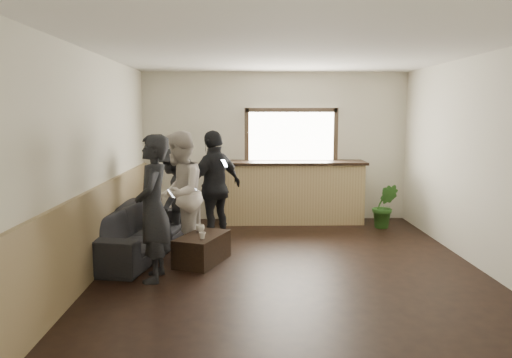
{
  "coord_description": "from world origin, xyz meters",
  "views": [
    {
      "loc": [
        -0.59,
        -6.48,
        2.04
      ],
      "look_at": [
        -0.42,
        0.4,
        1.12
      ],
      "focal_mm": 35.0,
      "sensor_mm": 36.0,
      "label": 1
    }
  ],
  "objects_px": {
    "cup_a": "(200,228)",
    "cup_b": "(202,236)",
    "person_d": "(215,187)",
    "sofa": "(136,231)",
    "coffee_table": "(202,249)",
    "bar_counter": "(292,188)",
    "person_c": "(174,195)",
    "person_b": "(179,194)",
    "potted_plant": "(385,206)",
    "person_a": "(153,208)"
  },
  "relations": [
    {
      "from": "cup_a",
      "to": "cup_b",
      "type": "height_order",
      "value": "cup_a"
    },
    {
      "from": "person_d",
      "to": "sofa",
      "type": "bearing_deg",
      "value": -16.39
    },
    {
      "from": "coffee_table",
      "to": "cup_b",
      "type": "xyz_separation_m",
      "value": [
        0.02,
        -0.2,
        0.24
      ]
    },
    {
      "from": "bar_counter",
      "to": "person_c",
      "type": "height_order",
      "value": "bar_counter"
    },
    {
      "from": "person_b",
      "to": "coffee_table",
      "type": "bearing_deg",
      "value": 48.16
    },
    {
      "from": "person_d",
      "to": "person_c",
      "type": "bearing_deg",
      "value": -57.17
    },
    {
      "from": "potted_plant",
      "to": "person_d",
      "type": "distance_m",
      "value": 3.14
    },
    {
      "from": "person_c",
      "to": "sofa",
      "type": "bearing_deg",
      "value": -21.62
    },
    {
      "from": "person_c",
      "to": "person_d",
      "type": "xyz_separation_m",
      "value": [
        0.66,
        -0.13,
        0.14
      ]
    },
    {
      "from": "bar_counter",
      "to": "coffee_table",
      "type": "height_order",
      "value": "bar_counter"
    },
    {
      "from": "sofa",
      "to": "person_b",
      "type": "bearing_deg",
      "value": -80.68
    },
    {
      "from": "bar_counter",
      "to": "person_c",
      "type": "xyz_separation_m",
      "value": [
        -2.0,
        -1.35,
        0.11
      ]
    },
    {
      "from": "cup_a",
      "to": "person_c",
      "type": "bearing_deg",
      "value": 116.78
    },
    {
      "from": "person_c",
      "to": "cup_a",
      "type": "bearing_deg",
      "value": 35.97
    },
    {
      "from": "bar_counter",
      "to": "coffee_table",
      "type": "relative_size",
      "value": 3.12
    },
    {
      "from": "person_a",
      "to": "cup_b",
      "type": "bearing_deg",
      "value": 130.88
    },
    {
      "from": "sofa",
      "to": "coffee_table",
      "type": "xyz_separation_m",
      "value": [
        0.98,
        -0.42,
        -0.15
      ]
    },
    {
      "from": "cup_a",
      "to": "potted_plant",
      "type": "distance_m",
      "value": 3.59
    },
    {
      "from": "cup_a",
      "to": "person_c",
      "type": "height_order",
      "value": "person_c"
    },
    {
      "from": "person_a",
      "to": "person_d",
      "type": "xyz_separation_m",
      "value": [
        0.65,
        1.74,
        -0.01
      ]
    },
    {
      "from": "bar_counter",
      "to": "person_b",
      "type": "distance_m",
      "value": 2.81
    },
    {
      "from": "potted_plant",
      "to": "person_c",
      "type": "xyz_separation_m",
      "value": [
        -3.6,
        -0.82,
        0.35
      ]
    },
    {
      "from": "bar_counter",
      "to": "person_a",
      "type": "relative_size",
      "value": 1.51
    },
    {
      "from": "sofa",
      "to": "person_c",
      "type": "distance_m",
      "value": 0.97
    },
    {
      "from": "person_c",
      "to": "person_d",
      "type": "distance_m",
      "value": 0.68
    },
    {
      "from": "bar_counter",
      "to": "person_d",
      "type": "distance_m",
      "value": 2.02
    },
    {
      "from": "sofa",
      "to": "coffee_table",
      "type": "relative_size",
      "value": 2.69
    },
    {
      "from": "coffee_table",
      "to": "person_c",
      "type": "xyz_separation_m",
      "value": [
        -0.53,
        1.18,
        0.55
      ]
    },
    {
      "from": "coffee_table",
      "to": "cup_b",
      "type": "height_order",
      "value": "cup_b"
    },
    {
      "from": "person_d",
      "to": "potted_plant",
      "type": "bearing_deg",
      "value": 152.15
    },
    {
      "from": "coffee_table",
      "to": "cup_b",
      "type": "distance_m",
      "value": 0.31
    },
    {
      "from": "person_b",
      "to": "person_d",
      "type": "distance_m",
      "value": 0.8
    },
    {
      "from": "person_c",
      "to": "person_d",
      "type": "relative_size",
      "value": 0.84
    },
    {
      "from": "cup_b",
      "to": "person_d",
      "type": "xyz_separation_m",
      "value": [
        0.1,
        1.24,
        0.46
      ]
    },
    {
      "from": "coffee_table",
      "to": "cup_a",
      "type": "xyz_separation_m",
      "value": [
        -0.04,
        0.21,
        0.24
      ]
    },
    {
      "from": "bar_counter",
      "to": "person_c",
      "type": "distance_m",
      "value": 2.42
    },
    {
      "from": "coffee_table",
      "to": "person_a",
      "type": "relative_size",
      "value": 0.48
    },
    {
      "from": "person_b",
      "to": "cup_a",
      "type": "bearing_deg",
      "value": 65.03
    },
    {
      "from": "person_c",
      "to": "coffee_table",
      "type": "bearing_deg",
      "value": 33.55
    },
    {
      "from": "cup_a",
      "to": "person_b",
      "type": "relative_size",
      "value": 0.07
    },
    {
      "from": "person_b",
      "to": "potted_plant",
      "type": "bearing_deg",
      "value": 122.15
    },
    {
      "from": "coffee_table",
      "to": "potted_plant",
      "type": "bearing_deg",
      "value": 33.06
    },
    {
      "from": "potted_plant",
      "to": "bar_counter",
      "type": "bearing_deg",
      "value": 161.72
    },
    {
      "from": "coffee_table",
      "to": "person_a",
      "type": "xyz_separation_m",
      "value": [
        -0.53,
        -0.69,
        0.7
      ]
    },
    {
      "from": "bar_counter",
      "to": "potted_plant",
      "type": "relative_size",
      "value": 3.4
    },
    {
      "from": "bar_counter",
      "to": "cup_a",
      "type": "xyz_separation_m",
      "value": [
        -1.51,
        -2.32,
        -0.21
      ]
    },
    {
      "from": "cup_a",
      "to": "person_a",
      "type": "relative_size",
      "value": 0.07
    },
    {
      "from": "cup_b",
      "to": "person_b",
      "type": "bearing_deg",
      "value": 121.76
    },
    {
      "from": "bar_counter",
      "to": "potted_plant",
      "type": "distance_m",
      "value": 1.71
    },
    {
      "from": "cup_a",
      "to": "cup_b",
      "type": "bearing_deg",
      "value": -80.86
    }
  ]
}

